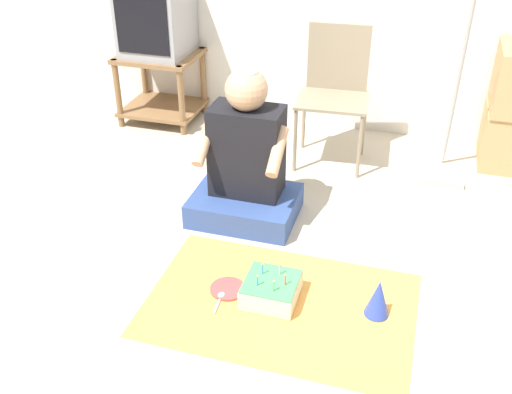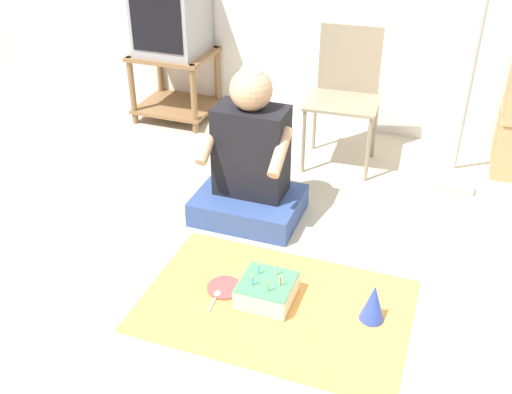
{
  "view_description": "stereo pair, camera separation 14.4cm",
  "coord_description": "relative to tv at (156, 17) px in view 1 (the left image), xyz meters",
  "views": [
    {
      "loc": [
        0.35,
        -2.07,
        1.86
      ],
      "look_at": [
        -0.36,
        0.31,
        0.35
      ],
      "focal_mm": 42.0,
      "sensor_mm": 36.0,
      "label": 1
    },
    {
      "loc": [
        0.49,
        -2.03,
        1.86
      ],
      "look_at": [
        -0.36,
        0.31,
        0.35
      ],
      "focal_mm": 42.0,
      "sensor_mm": 36.0,
      "label": 2
    }
  ],
  "objects": [
    {
      "name": "dust_mop",
      "position": [
        2.06,
        -0.34,
        -0.4
      ],
      "size": [
        0.28,
        0.34,
        1.24
      ],
      "color": "#B2ADA3",
      "rests_on": "ground_plane"
    },
    {
      "name": "ground_plane",
      "position": [
        1.53,
        -1.77,
        -0.77
      ],
      "size": [
        16.0,
        16.0,
        0.0
      ],
      "primitive_type": "plane",
      "color": "#BCB29E"
    },
    {
      "name": "tv",
      "position": [
        0.0,
        0.0,
        0.0
      ],
      "size": [
        0.44,
        0.46,
        0.51
      ],
      "color": "#99999E",
      "rests_on": "tv_stand"
    },
    {
      "name": "folding_chair",
      "position": [
        1.33,
        -0.26,
        -0.26
      ],
      "size": [
        0.47,
        0.41,
        0.87
      ],
      "color": "gray",
      "rests_on": "ground_plane"
    },
    {
      "name": "tv_stand",
      "position": [
        0.0,
        -0.0,
        -0.46
      ],
      "size": [
        0.56,
        0.49,
        0.51
      ],
      "color": "olive",
      "rests_on": "ground_plane"
    },
    {
      "name": "birthday_cake",
      "position": [
        1.33,
        -1.78,
        -0.71
      ],
      "size": [
        0.25,
        0.25,
        0.16
      ],
      "color": "#F4E0C6",
      "rests_on": "party_cloth"
    },
    {
      "name": "plastic_spoon_near",
      "position": [
        1.11,
        -1.84,
        -0.75
      ],
      "size": [
        0.04,
        0.15,
        0.01
      ],
      "color": "white",
      "rests_on": "party_cloth"
    },
    {
      "name": "person_seated",
      "position": [
        1.0,
        -1.1,
        -0.45
      ],
      "size": [
        0.58,
        0.45,
        0.93
      ],
      "color": "#334C8C",
      "rests_on": "ground_plane"
    },
    {
      "name": "party_cloth",
      "position": [
        1.38,
        -1.8,
        -0.76
      ],
      "size": [
        1.22,
        0.8,
        0.01
      ],
      "color": "#EFA84C",
      "rests_on": "ground_plane"
    },
    {
      "name": "paper_plate",
      "position": [
        1.12,
        -1.77,
        -0.75
      ],
      "size": [
        0.17,
        0.17,
        0.01
      ],
      "color": "#D84C4C",
      "rests_on": "party_cloth"
    },
    {
      "name": "party_hat_blue",
      "position": [
        1.82,
        -1.74,
        -0.67
      ],
      "size": [
        0.11,
        0.11,
        0.18
      ],
      "color": "blue",
      "rests_on": "party_cloth"
    }
  ]
}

